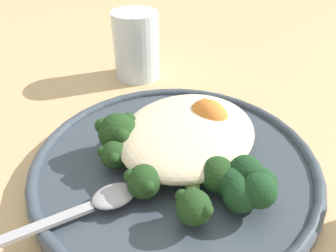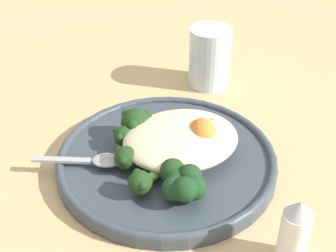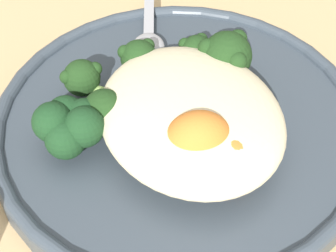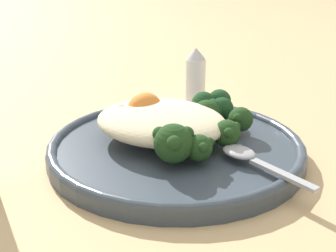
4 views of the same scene
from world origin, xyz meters
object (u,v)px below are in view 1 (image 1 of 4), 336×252
(plate, at_px, (175,164))
(broccoli_stalk_3, at_px, (193,189))
(broccoli_stalk_1, at_px, (137,152))
(broccoli_stalk_4, at_px, (211,168))
(sweet_potato_chunk_2, at_px, (208,120))
(quinoa_mound, at_px, (188,132))
(broccoli_stalk_0, at_px, (130,135))
(kale_tuft, at_px, (247,185))
(water_glass, at_px, (136,46))
(sweet_potato_chunk_1, at_px, (203,114))
(broccoli_stalk_2, at_px, (160,170))
(sweet_potato_chunk_0, at_px, (205,124))
(spoon, at_px, (99,202))

(plate, distance_m, broccoli_stalk_3, 0.06)
(broccoli_stalk_1, bearing_deg, broccoli_stalk_4, 145.57)
(broccoli_stalk_1, bearing_deg, sweet_potato_chunk_2, -165.96)
(quinoa_mound, height_order, broccoli_stalk_3, quinoa_mound)
(quinoa_mound, xyz_separation_m, broccoli_stalk_0, (0.04, -0.04, -0.00))
(plate, relative_size, kale_tuft, 5.52)
(water_glass, bearing_deg, sweet_potato_chunk_2, 62.84)
(sweet_potato_chunk_1, bearing_deg, plate, 6.37)
(broccoli_stalk_2, height_order, sweet_potato_chunk_0, sweet_potato_chunk_0)
(quinoa_mound, xyz_separation_m, sweet_potato_chunk_2, (-0.03, 0.01, 0.00))
(broccoli_stalk_4, bearing_deg, plate, -156.49)
(quinoa_mound, relative_size, broccoli_stalk_0, 1.60)
(broccoli_stalk_4, distance_m, sweet_potato_chunk_0, 0.06)
(broccoli_stalk_3, distance_m, spoon, 0.08)
(kale_tuft, bearing_deg, sweet_potato_chunk_2, -126.97)
(sweet_potato_chunk_1, bearing_deg, quinoa_mound, 10.19)
(broccoli_stalk_2, height_order, water_glass, water_glass)
(broccoli_stalk_2, bearing_deg, sweet_potato_chunk_2, -178.77)
(kale_tuft, bearing_deg, sweet_potato_chunk_1, -128.30)
(quinoa_mound, xyz_separation_m, water_glass, (-0.12, -0.18, 0.01))
(broccoli_stalk_3, xyz_separation_m, broccoli_stalk_4, (-0.03, -0.00, 0.00))
(broccoli_stalk_3, bearing_deg, water_glass, -163.19)
(sweet_potato_chunk_0, height_order, water_glass, water_glass)
(broccoli_stalk_4, relative_size, sweet_potato_chunk_1, 1.70)
(sweet_potato_chunk_2, distance_m, water_glass, 0.21)
(sweet_potato_chunk_0, bearing_deg, broccoli_stalk_0, -38.41)
(spoon, bearing_deg, sweet_potato_chunk_2, -165.13)
(broccoli_stalk_1, xyz_separation_m, sweet_potato_chunk_0, (-0.07, 0.03, 0.01))
(kale_tuft, height_order, water_glass, water_glass)
(quinoa_mound, height_order, broccoli_stalk_4, quinoa_mound)
(broccoli_stalk_4, bearing_deg, water_glass, 178.10)
(broccoli_stalk_0, bearing_deg, spoon, 80.04)
(broccoli_stalk_2, distance_m, broccoli_stalk_4, 0.05)
(broccoli_stalk_1, xyz_separation_m, broccoli_stalk_3, (0.01, 0.07, -0.00))
(plate, xyz_separation_m, broccoli_stalk_0, (0.02, -0.04, 0.03))
(quinoa_mound, relative_size, water_glass, 1.52)
(broccoli_stalk_2, relative_size, sweet_potato_chunk_2, 2.54)
(broccoli_stalk_3, distance_m, sweet_potato_chunk_0, 0.09)
(broccoli_stalk_0, relative_size, broccoli_stalk_2, 0.79)
(water_glass, bearing_deg, broccoli_stalk_3, 51.55)
(kale_tuft, bearing_deg, sweet_potato_chunk_0, -125.06)
(plate, height_order, kale_tuft, kale_tuft)
(quinoa_mound, height_order, water_glass, water_glass)
(plate, xyz_separation_m, sweet_potato_chunk_1, (-0.06, -0.01, 0.03))
(broccoli_stalk_1, bearing_deg, spoon, 48.19)
(broccoli_stalk_2, xyz_separation_m, water_glass, (-0.18, -0.19, 0.02))
(quinoa_mound, height_order, spoon, quinoa_mound)
(broccoli_stalk_4, distance_m, sweet_potato_chunk_1, 0.09)
(broccoli_stalk_4, height_order, sweet_potato_chunk_2, sweet_potato_chunk_2)
(broccoli_stalk_3, xyz_separation_m, sweet_potato_chunk_1, (-0.10, -0.05, 0.00))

